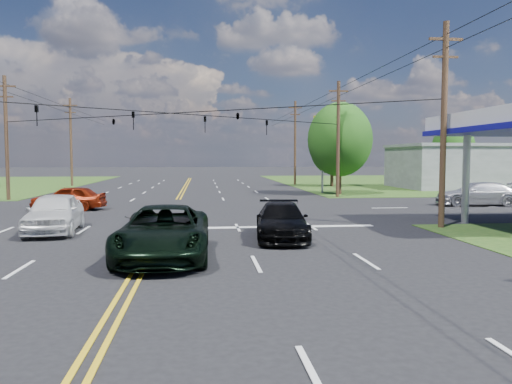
{
  "coord_description": "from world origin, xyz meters",
  "views": [
    {
      "loc": [
        1.85,
        -19.14,
        3.31
      ],
      "look_at": [
        4.58,
        6.0,
        1.54
      ],
      "focal_mm": 35.0,
      "sensor_mm": 36.0,
      "label": 1
    }
  ],
  "objects": [
    {
      "name": "pole_nw",
      "position": [
        -13.0,
        21.0,
        4.92
      ],
      "size": [
        1.6,
        0.28,
        9.5
      ],
      "color": "#3B2619",
      "rests_on": "ground"
    },
    {
      "name": "suv_black",
      "position": [
        5.05,
        0.67,
        0.73
      ],
      "size": [
        2.54,
        5.19,
        1.45
      ],
      "primitive_type": "imported",
      "rotation": [
        0.0,
        0.0,
        -0.1
      ],
      "color": "black",
      "rests_on": "ground"
    },
    {
      "name": "sedan_red",
      "position": [
        -6.46,
        13.0,
        0.76
      ],
      "size": [
        4.61,
        2.16,
        1.53
      ],
      "primitive_type": "imported",
      "rotation": [
        0.0,
        0.0,
        -1.65
      ],
      "color": "maroon",
      "rests_on": "ground"
    },
    {
      "name": "span_wire_signals",
      "position": [
        0.0,
        12.0,
        6.0
      ],
      "size": [
        26.0,
        18.0,
        1.13
      ],
      "color": "black",
      "rests_on": "ground"
    },
    {
      "name": "grass_ne",
      "position": [
        35.0,
        44.0,
        0.0
      ],
      "size": [
        46.0,
        48.0,
        0.03
      ],
      "primitive_type": "cube",
      "color": "#1F4315",
      "rests_on": "ground"
    },
    {
      "name": "tree_right_b",
      "position": [
        16.5,
        36.0,
        4.22
      ],
      "size": [
        4.94,
        4.94,
        7.09
      ],
      "color": "#3B2619",
      "rests_on": "ground"
    },
    {
      "name": "power_lines",
      "position": [
        0.0,
        10.0,
        8.6
      ],
      "size": [
        26.04,
        100.0,
        0.64
      ],
      "color": "black",
      "rests_on": "ground"
    },
    {
      "name": "ground",
      "position": [
        0.0,
        12.0,
        0.0
      ],
      "size": [
        280.0,
        280.0,
        0.0
      ],
      "primitive_type": "plane",
      "color": "black",
      "rests_on": "ground"
    },
    {
      "name": "pickup_dkgreen",
      "position": [
        0.61,
        -2.79,
        0.86
      ],
      "size": [
        2.96,
        6.24,
        1.72
      ],
      "primitive_type": "imported",
      "rotation": [
        0.0,
        0.0,
        -0.02
      ],
      "color": "black",
      "rests_on": "ground"
    },
    {
      "name": "polesign_ne",
      "position": [
        13.0,
        26.25,
        5.5
      ],
      "size": [
        1.91,
        1.03,
        7.21
      ],
      "color": "#A5A5AA",
      "rests_on": "ground"
    },
    {
      "name": "tree_far_r",
      "position": [
        34.0,
        42.0,
        4.54
      ],
      "size": [
        5.32,
        5.32,
        7.63
      ],
      "color": "#3B2619",
      "rests_on": "ground"
    },
    {
      "name": "pole_ne",
      "position": [
        13.0,
        21.0,
        4.92
      ],
      "size": [
        1.6,
        0.28,
        9.5
      ],
      "color": "#3B2619",
      "rests_on": "ground"
    },
    {
      "name": "sedan_far",
      "position": [
        20.59,
        13.0,
        0.81
      ],
      "size": [
        5.81,
        2.95,
        1.61
      ],
      "primitive_type": "imported",
      "rotation": [
        0.0,
        0.0,
        -1.7
      ],
      "color": "silver",
      "rests_on": "ground"
    },
    {
      "name": "pickup_white",
      "position": [
        -4.6,
        3.46,
        0.88
      ],
      "size": [
        2.54,
        5.31,
        1.75
      ],
      "primitive_type": "imported",
      "rotation": [
        0.0,
        0.0,
        0.09
      ],
      "color": "silver",
      "rests_on": "ground"
    },
    {
      "name": "tree_right_a",
      "position": [
        14.0,
        24.0,
        4.87
      ],
      "size": [
        5.7,
        5.7,
        8.18
      ],
      "color": "#3B2619",
      "rests_on": "ground"
    },
    {
      "name": "pole_se",
      "position": [
        13.0,
        3.0,
        4.92
      ],
      "size": [
        1.6,
        0.28,
        9.5
      ],
      "color": "#3B2619",
      "rests_on": "ground"
    },
    {
      "name": "retail_ne",
      "position": [
        30.0,
        32.0,
        2.2
      ],
      "size": [
        14.0,
        10.0,
        4.4
      ],
      "primitive_type": "cube",
      "color": "slate",
      "rests_on": "ground"
    },
    {
      "name": "pole_left_far",
      "position": [
        -13.0,
        40.0,
        5.17
      ],
      "size": [
        1.6,
        0.28,
        10.0
      ],
      "color": "#3B2619",
      "rests_on": "ground"
    },
    {
      "name": "stop_bar",
      "position": [
        5.0,
        4.0,
        0.0
      ],
      "size": [
        10.0,
        0.5,
        0.02
      ],
      "primitive_type": "cube",
      "color": "silver",
      "rests_on": "ground"
    },
    {
      "name": "pole_right_far",
      "position": [
        13.0,
        40.0,
        5.17
      ],
      "size": [
        1.6,
        0.28,
        10.0
      ],
      "color": "#3B2619",
      "rests_on": "ground"
    }
  ]
}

